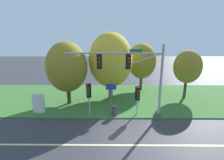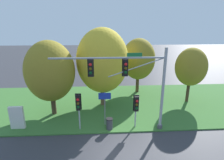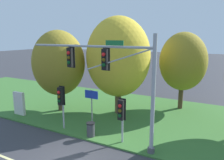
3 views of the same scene
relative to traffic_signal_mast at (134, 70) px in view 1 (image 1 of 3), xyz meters
name	(u,v)px [view 1 (image 1 of 3)]	position (x,y,z in m)	size (l,w,h in m)	color
ground_plane	(122,135)	(-1.10, -2.88, -4.44)	(160.00, 160.00, 0.00)	#333338
lane_stripe	(123,145)	(-1.10, -4.08, -4.43)	(36.00, 0.16, 0.01)	beige
grass_verge	(119,97)	(-1.10, 5.37, -4.39)	(48.00, 11.50, 0.10)	#386B2D
traffic_signal_mast	(134,70)	(0.00, 0.00, 0.00)	(8.57, 0.49, 6.53)	#9EA0A5
pedestrian_signal_near_kerb	(138,95)	(0.47, 0.22, -2.35)	(0.46, 0.55, 2.80)	#9EA0A5
pedestrian_signal_further_along	(89,93)	(-4.06, 0.13, -2.12)	(0.46, 0.55, 3.07)	#9EA0A5
route_sign_post	(111,93)	(-2.02, 0.81, -2.35)	(1.01, 0.08, 2.91)	slate
tree_nearest_road	(67,67)	(-6.82, 3.15, -0.19)	(4.39, 4.39, 6.90)	#423021
tree_left_of_mast	(111,60)	(-2.12, 4.96, 0.38)	(5.19, 5.19, 7.97)	brown
tree_behind_signpost	(142,61)	(2.30, 8.63, -0.12)	(4.04, 4.04, 6.75)	#4C3823
tree_mid_verge	(187,67)	(7.22, 5.22, -0.43)	(3.25, 3.25, 5.96)	#423021
info_kiosk	(39,103)	(-9.08, 0.70, -3.39)	(1.10, 0.24, 1.90)	silver
trash_bin	(115,111)	(-1.67, 0.12, -3.86)	(0.56, 0.56, 0.93)	#38383D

